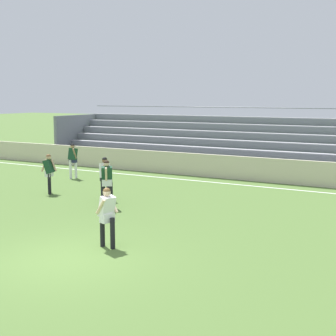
% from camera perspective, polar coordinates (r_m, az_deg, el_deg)
% --- Properties ---
extents(ground_plane, '(160.00, 160.00, 0.00)m').
position_cam_1_polar(ground_plane, '(12.54, -11.81, -10.41)').
color(ground_plane, '#4C6B30').
extents(field_line_sideline, '(44.00, 0.12, 0.01)m').
position_cam_1_polar(field_line_sideline, '(22.57, 8.43, -1.94)').
color(field_line_sideline, white).
rests_on(field_line_sideline, ground).
extents(sideline_wall, '(48.00, 0.16, 1.14)m').
position_cam_1_polar(sideline_wall, '(23.66, 9.57, -0.10)').
color(sideline_wall, beige).
rests_on(sideline_wall, ground).
extents(bleacher_stand, '(22.41, 4.45, 3.37)m').
position_cam_1_polar(bleacher_stand, '(26.85, 8.19, 2.88)').
color(bleacher_stand, '#B2B2B7').
rests_on(bleacher_stand, ground).
extents(player_dark_trailing_run, '(0.50, 0.61, 1.72)m').
position_cam_1_polar(player_dark_trailing_run, '(17.78, -7.08, -1.32)').
color(player_dark_trailing_run, black).
rests_on(player_dark_trailing_run, ground).
extents(player_white_challenging, '(0.48, 0.69, 1.68)m').
position_cam_1_polar(player_white_challenging, '(19.10, -7.31, -0.76)').
color(player_white_challenging, black).
rests_on(player_white_challenging, ground).
extents(player_white_overlapping, '(0.50, 0.61, 1.62)m').
position_cam_1_polar(player_white_overlapping, '(13.10, -7.06, -5.12)').
color(player_white_overlapping, black).
rests_on(player_white_overlapping, ground).
extents(player_dark_wide_right, '(0.52, 0.47, 1.65)m').
position_cam_1_polar(player_dark_wide_right, '(20.77, -13.61, -0.26)').
color(player_dark_wide_right, black).
rests_on(player_dark_wide_right, ground).
extents(player_dark_pressing_high, '(0.44, 0.42, 1.71)m').
position_cam_1_polar(player_dark_pressing_high, '(24.36, -10.95, 1.18)').
color(player_dark_pressing_high, white).
rests_on(player_dark_pressing_high, ground).
extents(soccer_ball, '(0.22, 0.22, 0.22)m').
position_cam_1_polar(soccer_ball, '(18.90, -6.62, -3.58)').
color(soccer_ball, white).
rests_on(soccer_ball, ground).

